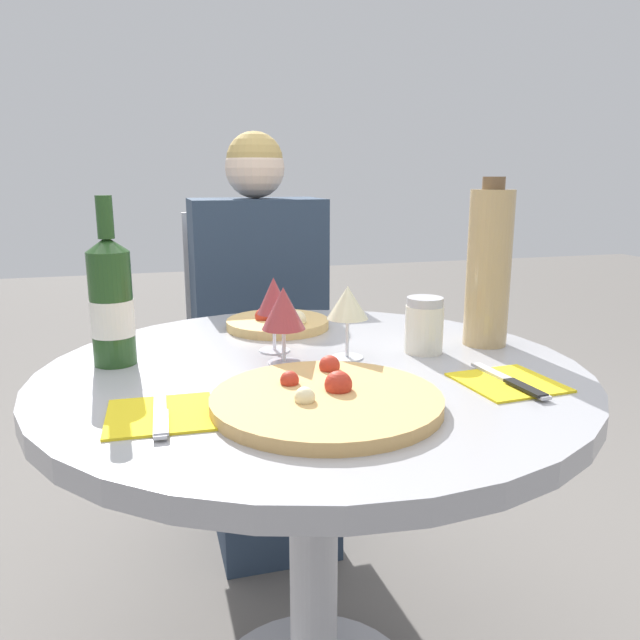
{
  "coord_description": "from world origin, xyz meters",
  "views": [
    {
      "loc": [
        -0.28,
        -1.03,
        1.04
      ],
      "look_at": [
        -0.0,
        -0.06,
        0.81
      ],
      "focal_mm": 35.0,
      "sensor_mm": 36.0,
      "label": 1
    }
  ],
  "objects_px": {
    "seated_diner": "(264,362)",
    "tall_carafe": "(489,267)",
    "pizza_large": "(326,399)",
    "chair_behind_diner": "(256,366)",
    "wine_bottle": "(111,302)",
    "dining_table": "(313,434)"
  },
  "relations": [
    {
      "from": "seated_diner",
      "to": "tall_carafe",
      "type": "relative_size",
      "value": 3.5
    },
    {
      "from": "chair_behind_diner",
      "to": "wine_bottle",
      "type": "relative_size",
      "value": 3.08
    },
    {
      "from": "wine_bottle",
      "to": "dining_table",
      "type": "bearing_deg",
      "value": -18.77
    },
    {
      "from": "wine_bottle",
      "to": "tall_carafe",
      "type": "relative_size",
      "value": 0.91
    },
    {
      "from": "chair_behind_diner",
      "to": "seated_diner",
      "type": "bearing_deg",
      "value": 90.0
    },
    {
      "from": "pizza_large",
      "to": "tall_carafe",
      "type": "bearing_deg",
      "value": 31.51
    },
    {
      "from": "dining_table",
      "to": "wine_bottle",
      "type": "height_order",
      "value": "wine_bottle"
    },
    {
      "from": "seated_diner",
      "to": "wine_bottle",
      "type": "height_order",
      "value": "seated_diner"
    },
    {
      "from": "wine_bottle",
      "to": "tall_carafe",
      "type": "distance_m",
      "value": 0.72
    },
    {
      "from": "chair_behind_diner",
      "to": "wine_bottle",
      "type": "distance_m",
      "value": 0.9
    },
    {
      "from": "chair_behind_diner",
      "to": "seated_diner",
      "type": "xyz_separation_m",
      "value": [
        -0.0,
        -0.15,
        0.06
      ]
    },
    {
      "from": "pizza_large",
      "to": "wine_bottle",
      "type": "xyz_separation_m",
      "value": [
        -0.31,
        0.31,
        0.1
      ]
    },
    {
      "from": "seated_diner",
      "to": "wine_bottle",
      "type": "xyz_separation_m",
      "value": [
        -0.38,
        -0.58,
        0.31
      ]
    },
    {
      "from": "chair_behind_diner",
      "to": "pizza_large",
      "type": "relative_size",
      "value": 2.7
    },
    {
      "from": "seated_diner",
      "to": "wine_bottle",
      "type": "bearing_deg",
      "value": 56.47
    },
    {
      "from": "chair_behind_diner",
      "to": "pizza_large",
      "type": "distance_m",
      "value": 1.08
    },
    {
      "from": "seated_diner",
      "to": "tall_carafe",
      "type": "distance_m",
      "value": 0.8
    },
    {
      "from": "pizza_large",
      "to": "tall_carafe",
      "type": "xyz_separation_m",
      "value": [
        0.41,
        0.25,
        0.15
      ]
    },
    {
      "from": "chair_behind_diner",
      "to": "wine_bottle",
      "type": "bearing_deg",
      "value": 62.4
    },
    {
      "from": "seated_diner",
      "to": "tall_carafe",
      "type": "xyz_separation_m",
      "value": [
        0.34,
        -0.64,
        0.35
      ]
    },
    {
      "from": "chair_behind_diner",
      "to": "dining_table",
      "type": "bearing_deg",
      "value": 87.3
    },
    {
      "from": "seated_diner",
      "to": "pizza_large",
      "type": "relative_size",
      "value": 3.38
    }
  ]
}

